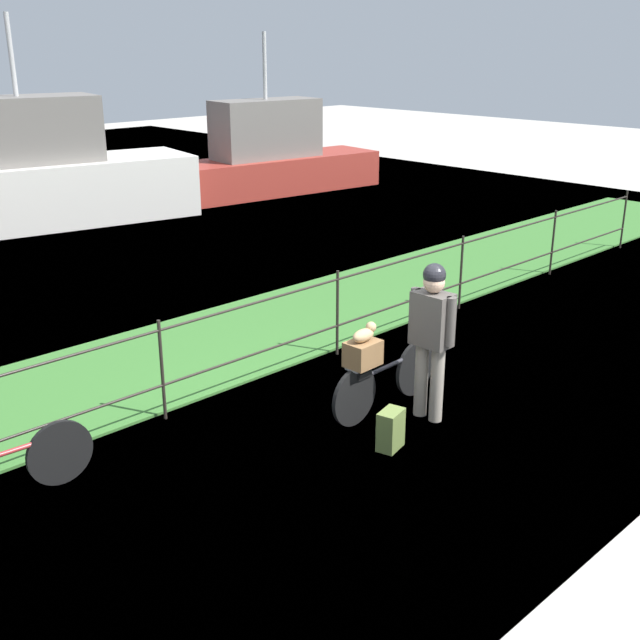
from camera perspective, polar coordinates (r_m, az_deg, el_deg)
ground_plane at (r=7.88m, az=4.94°, el=-8.86°), size 60.00×60.00×0.00m
grass_strip at (r=10.11m, az=-9.22°, el=-2.30°), size 27.00×2.40×0.03m
iron_fence at (r=8.90m, az=-4.55°, el=-0.81°), size 18.04×0.04×1.10m
bicycle_main at (r=8.40m, az=4.74°, el=-4.43°), size 1.65×0.17×0.63m
wooden_crate at (r=7.97m, az=3.13°, el=-2.44°), size 0.36×0.27×0.26m
terrier_dog at (r=7.91m, az=3.28°, el=-1.00°), size 0.32×0.15×0.18m
cyclist_person at (r=8.02m, az=8.13°, el=-0.59°), size 0.27×0.54×1.68m
backpack_on_paving at (r=7.69m, az=5.16°, el=-7.95°), size 0.32×0.24×0.40m
moored_boat_mid at (r=20.57m, az=-3.89°, el=11.53°), size 6.42×2.35×3.95m
moored_boat_far at (r=17.82m, az=-20.54°, el=9.53°), size 7.24×3.28×4.28m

